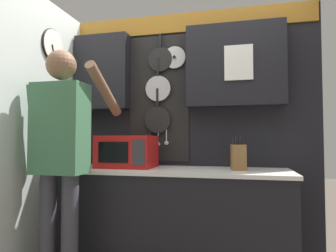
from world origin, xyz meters
The scene contains 7 objects.
base_cabinet_counter centered at (0.00, 0.00, 0.44)m, with size 2.00×0.63×0.88m.
back_wall_unit centered at (0.02, 0.28, 1.44)m, with size 2.57×0.22×2.34m.
side_wall centered at (-1.02, -0.39, 1.18)m, with size 0.07×1.60×2.34m.
microwave centered at (-0.38, 0.02, 1.02)m, with size 0.48×0.36×0.28m.
knife_block centered at (0.58, 0.02, 0.99)m, with size 0.13×0.16×0.28m.
utensil_crock centered at (-0.79, 0.02, 0.96)m, with size 0.10×0.10×0.33m.
person centered at (-0.69, -0.51, 1.08)m, with size 0.54×0.63×1.79m.
Camera 1 is at (0.59, -2.47, 1.13)m, focal length 32.00 mm.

